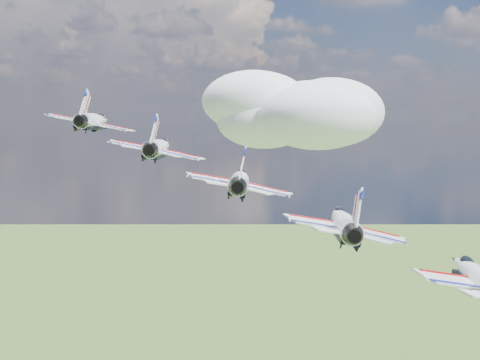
# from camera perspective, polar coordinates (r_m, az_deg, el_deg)

# --- Properties ---
(cloud_far) EXTENTS (65.07, 51.13, 25.56)m
(cloud_far) POSITION_cam_1_polar(r_m,az_deg,el_deg) (279.57, 5.36, 5.83)
(cloud_far) COLOR white
(jet_0) EXTENTS (10.88, 14.87, 6.20)m
(jet_0) POSITION_cam_1_polar(r_m,az_deg,el_deg) (84.40, -12.32, 4.97)
(jet_0) COLOR silver
(jet_1) EXTENTS (10.88, 14.87, 6.20)m
(jet_1) POSITION_cam_1_polar(r_m,az_deg,el_deg) (74.76, -6.90, 2.80)
(jet_1) COLOR white
(jet_2) EXTENTS (10.88, 14.87, 6.20)m
(jet_2) POSITION_cam_1_polar(r_m,az_deg,el_deg) (66.11, -0.00, 0.00)
(jet_2) COLOR white
(jet_3) EXTENTS (10.88, 14.87, 6.20)m
(jet_3) POSITION_cam_1_polar(r_m,az_deg,el_deg) (58.90, 8.78, -3.56)
(jet_3) COLOR white
(jet_4) EXTENTS (10.88, 14.87, 6.20)m
(jet_4) POSITION_cam_1_polar(r_m,az_deg,el_deg) (53.69, 19.71, -7.83)
(jet_4) COLOR white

